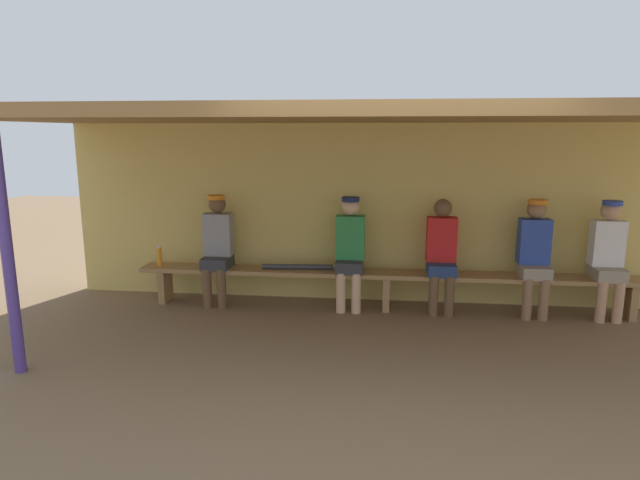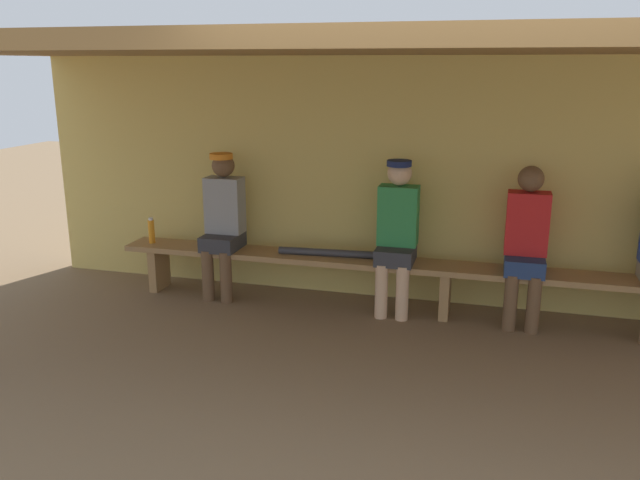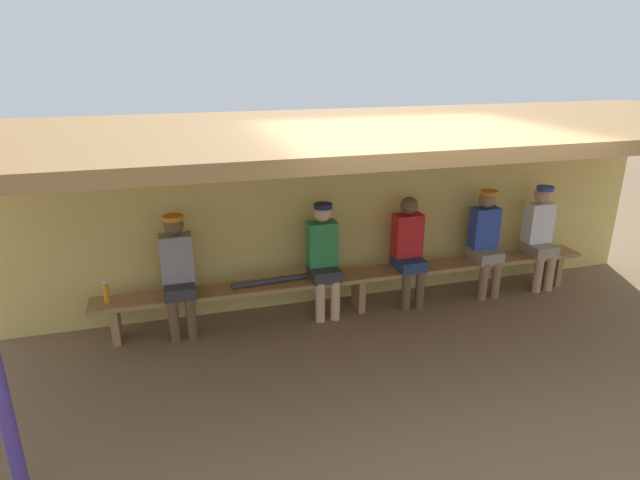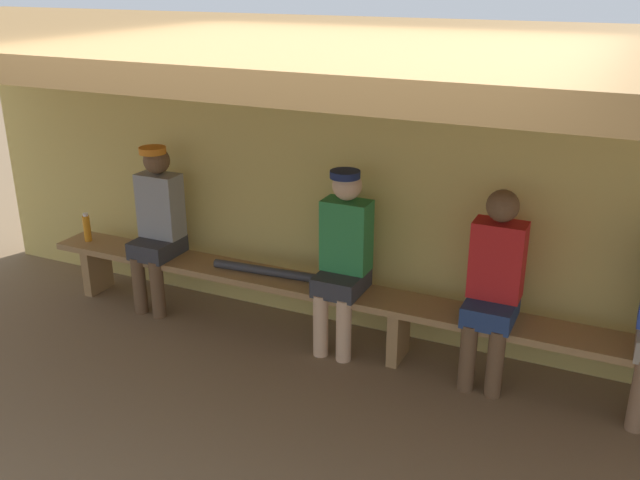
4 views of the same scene
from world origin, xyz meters
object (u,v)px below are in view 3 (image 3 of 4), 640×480
at_px(player_in_blue, 323,254).
at_px(player_middle, 178,270).
at_px(baseball_bat, 270,281).
at_px(player_shirtless_tan, 540,232).
at_px(player_in_white, 486,238).
at_px(water_bottle_clear, 106,292).
at_px(player_leftmost, 409,247).
at_px(bench, 359,279).

height_order(player_in_blue, player_middle, same).
bearing_deg(baseball_bat, player_shirtless_tan, -4.02).
xyz_separation_m(player_middle, player_in_white, (3.73, 0.00, 0.00)).
relative_size(player_in_blue, water_bottle_clear, 5.41).
bearing_deg(player_shirtless_tan, player_leftmost, -179.98).
relative_size(bench, player_in_white, 4.46).
distance_m(player_middle, player_shirtless_tan, 4.53).
relative_size(bench, water_bottle_clear, 24.14).
xyz_separation_m(bench, player_in_white, (1.67, 0.00, 0.36)).
bearing_deg(player_in_white, water_bottle_clear, -179.84).
distance_m(player_shirtless_tan, water_bottle_clear, 5.27).
distance_m(player_leftmost, water_bottle_clear, 3.43).
distance_m(bench, baseball_bat, 1.08).
distance_m(player_in_blue, player_in_white, 2.11).
distance_m(bench, player_shirtless_tan, 2.49).
distance_m(player_middle, water_bottle_clear, 0.76).
xyz_separation_m(bench, player_middle, (-2.06, 0.00, 0.36)).
bearing_deg(baseball_bat, water_bottle_clear, 176.22).
bearing_deg(player_in_blue, player_shirtless_tan, 0.00).
height_order(player_leftmost, water_bottle_clear, player_leftmost).
xyz_separation_m(player_shirtless_tan, player_leftmost, (-1.84, -0.00, -0.02)).
height_order(player_middle, player_in_white, same).
height_order(player_middle, water_bottle_clear, player_middle).
distance_m(player_middle, player_in_white, 3.73).
relative_size(player_middle, water_bottle_clear, 5.41).
bearing_deg(player_shirtless_tan, player_in_white, 180.00).
bearing_deg(player_middle, player_shirtless_tan, 0.00).
bearing_deg(baseball_bat, player_in_blue, -3.76).
height_order(bench, player_leftmost, player_leftmost).
height_order(player_in_blue, player_in_white, same).
bearing_deg(player_shirtless_tan, bench, -179.92).
height_order(player_in_white, player_shirtless_tan, same).
height_order(bench, player_in_blue, player_in_blue).
relative_size(water_bottle_clear, baseball_bat, 0.29).
height_order(bench, water_bottle_clear, water_bottle_clear).
height_order(player_in_blue, baseball_bat, player_in_blue).
bearing_deg(player_shirtless_tan, player_middle, 180.00).
xyz_separation_m(player_in_white, water_bottle_clear, (-4.47, -0.01, -0.17)).
bearing_deg(water_bottle_clear, bench, 0.19).
height_order(player_middle, player_shirtless_tan, same).
xyz_separation_m(bench, water_bottle_clear, (-2.80, -0.01, 0.19)).
distance_m(player_in_white, player_shirtless_tan, 0.80).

